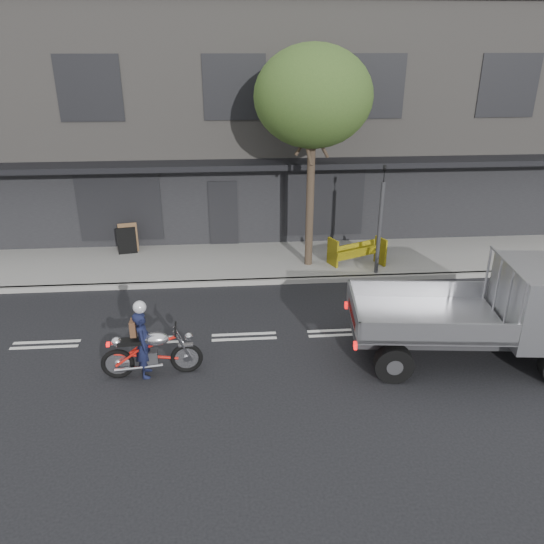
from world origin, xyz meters
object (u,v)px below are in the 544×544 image
(rider, at_px, (144,344))
(street_tree, at_px, (313,97))
(traffic_light_pole, at_px, (380,226))
(construction_barrier, at_px, (358,254))
(motorcycle, at_px, (152,352))
(flatbed_ute, at_px, (525,305))
(sandwich_board, at_px, (127,241))

(rider, bearing_deg, street_tree, -41.98)
(traffic_light_pole, bearing_deg, construction_barrier, 138.31)
(motorcycle, relative_size, flatbed_ute, 0.41)
(street_tree, xyz_separation_m, sandwich_board, (-5.92, 1.27, -4.63))
(flatbed_ute, distance_m, construction_barrier, 5.85)
(construction_barrier, distance_m, sandwich_board, 7.64)
(flatbed_ute, distance_m, sandwich_board, 12.13)
(street_tree, xyz_separation_m, traffic_light_pole, (2.00, -0.85, -3.63))
(street_tree, relative_size, motorcycle, 3.08)
(traffic_light_pole, xyz_separation_m, construction_barrier, (-0.48, 0.43, -1.04))
(street_tree, bearing_deg, sandwich_board, 167.85)
(flatbed_ute, bearing_deg, motorcycle, -174.18)
(rider, bearing_deg, construction_barrier, -52.66)
(street_tree, height_order, rider, street_tree)
(traffic_light_pole, relative_size, motorcycle, 1.60)
(traffic_light_pole, bearing_deg, rider, -143.01)
(street_tree, relative_size, sandwich_board, 6.83)
(street_tree, distance_m, construction_barrier, 4.93)
(motorcycle, relative_size, sandwich_board, 2.21)
(street_tree, xyz_separation_m, motorcycle, (-4.23, -5.66, -4.70))
(traffic_light_pole, distance_m, flatbed_ute, 5.23)
(traffic_light_pole, height_order, sandwich_board, traffic_light_pole)
(rider, xyz_separation_m, flatbed_ute, (8.36, -0.02, 0.61))
(rider, relative_size, sandwich_board, 1.56)
(street_tree, height_order, traffic_light_pole, street_tree)
(rider, height_order, construction_barrier, rider)
(traffic_light_pole, relative_size, rider, 2.27)
(flatbed_ute, bearing_deg, rider, -174.17)
(construction_barrier, bearing_deg, rider, -138.44)
(traffic_light_pole, xyz_separation_m, rider, (-6.38, -4.81, -0.88))
(rider, relative_size, construction_barrier, 0.93)
(construction_barrier, height_order, sandwich_board, sandwich_board)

